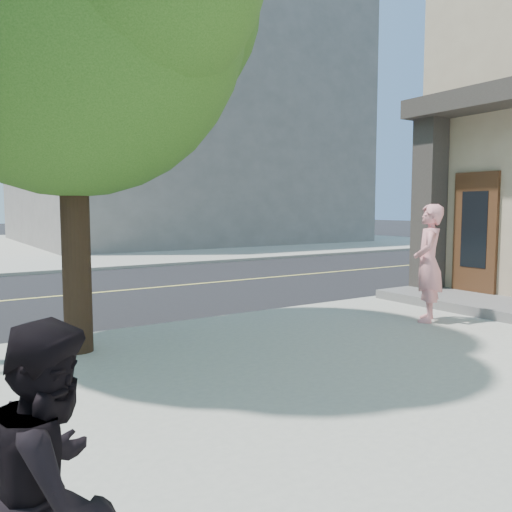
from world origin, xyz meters
TOP-DOWN VIEW (x-y plane):
  - sidewalk_ne at (13.50, 21.50)m, footprint 29.00×25.00m
  - filler_ne at (14.00, 22.00)m, footprint 18.00×16.00m
  - man_on_phone at (7.43, -2.34)m, footprint 0.88×0.83m
  - pedestrian at (0.55, -5.91)m, footprint 0.84×0.90m

SIDE VIEW (x-z plane):
  - sidewalk_ne at x=13.50m, z-range 0.00..0.12m
  - pedestrian at x=0.55m, z-range 0.12..1.61m
  - man_on_phone at x=7.43m, z-range 0.12..2.14m
  - filler_ne at x=14.00m, z-range 0.12..14.12m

